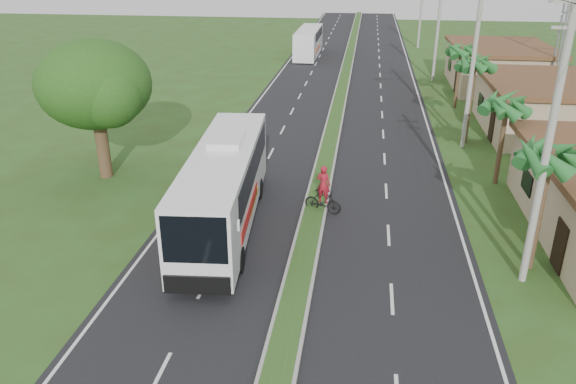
# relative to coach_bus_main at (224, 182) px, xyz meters

# --- Properties ---
(ground) EXTENTS (180.00, 180.00, 0.00)m
(ground) POSITION_rel_coach_bus_main_xyz_m (3.87, -4.90, -2.18)
(ground) COLOR #304519
(ground) RESTS_ON ground
(road_asphalt) EXTENTS (14.00, 160.00, 0.02)m
(road_asphalt) POSITION_rel_coach_bus_main_xyz_m (3.87, 15.10, -2.17)
(road_asphalt) COLOR black
(road_asphalt) RESTS_ON ground
(median_strip) EXTENTS (1.20, 160.00, 0.18)m
(median_strip) POSITION_rel_coach_bus_main_xyz_m (3.87, 15.10, -2.07)
(median_strip) COLOR gray
(median_strip) RESTS_ON ground
(lane_edge_left) EXTENTS (0.12, 160.00, 0.01)m
(lane_edge_left) POSITION_rel_coach_bus_main_xyz_m (-2.83, 15.10, -2.18)
(lane_edge_left) COLOR silver
(lane_edge_left) RESTS_ON ground
(lane_edge_right) EXTENTS (0.12, 160.00, 0.01)m
(lane_edge_right) POSITION_rel_coach_bus_main_xyz_m (10.57, 15.10, -2.18)
(lane_edge_right) COLOR silver
(lane_edge_right) RESTS_ON ground
(shop_mid) EXTENTS (7.60, 10.60, 3.67)m
(shop_mid) POSITION_rel_coach_bus_main_xyz_m (17.87, 17.10, -0.32)
(shop_mid) COLOR tan
(shop_mid) RESTS_ON ground
(shop_far) EXTENTS (8.60, 11.60, 3.82)m
(shop_far) POSITION_rel_coach_bus_main_xyz_m (17.87, 31.10, -0.25)
(shop_far) COLOR tan
(shop_far) RESTS_ON ground
(palm_verge_a) EXTENTS (2.40, 2.40, 5.45)m
(palm_verge_a) POSITION_rel_coach_bus_main_xyz_m (12.87, -1.90, 2.56)
(palm_verge_a) COLOR #473321
(palm_verge_a) RESTS_ON ground
(palm_verge_b) EXTENTS (2.40, 2.40, 5.05)m
(palm_verge_b) POSITION_rel_coach_bus_main_xyz_m (13.27, 7.10, 2.18)
(palm_verge_b) COLOR #473321
(palm_verge_b) RESTS_ON ground
(palm_verge_c) EXTENTS (2.40, 2.40, 5.85)m
(palm_verge_c) POSITION_rel_coach_bus_main_xyz_m (12.67, 14.10, 2.95)
(palm_verge_c) COLOR #473321
(palm_verge_c) RESTS_ON ground
(palm_verge_d) EXTENTS (2.40, 2.40, 5.25)m
(palm_verge_d) POSITION_rel_coach_bus_main_xyz_m (13.17, 23.10, 2.37)
(palm_verge_d) COLOR #473321
(palm_verge_d) RESTS_ON ground
(shade_tree) EXTENTS (6.30, 6.00, 7.54)m
(shade_tree) POSITION_rel_coach_bus_main_xyz_m (-8.24, 5.12, 2.85)
(shade_tree) COLOR #473321
(shade_tree) RESTS_ON ground
(utility_pole_a) EXTENTS (1.60, 0.28, 11.00)m
(utility_pole_a) POSITION_rel_coach_bus_main_xyz_m (12.37, -2.90, 3.50)
(utility_pole_a) COLOR gray
(utility_pole_a) RESTS_ON ground
(utility_pole_b) EXTENTS (3.20, 0.28, 12.00)m
(utility_pole_b) POSITION_rel_coach_bus_main_xyz_m (12.34, 13.10, 4.08)
(utility_pole_b) COLOR gray
(utility_pole_b) RESTS_ON ground
(utility_pole_c) EXTENTS (1.60, 0.28, 11.00)m
(utility_pole_c) POSITION_rel_coach_bus_main_xyz_m (12.37, 33.10, 3.50)
(utility_pole_c) COLOR gray
(utility_pole_c) RESTS_ON ground
(utility_pole_d) EXTENTS (1.60, 0.28, 10.50)m
(utility_pole_d) POSITION_rel_coach_bus_main_xyz_m (12.37, 53.10, 3.24)
(utility_pole_d) COLOR gray
(utility_pole_d) RESTS_ON ground
(coach_bus_main) EXTENTS (3.52, 12.40, 3.96)m
(coach_bus_main) POSITION_rel_coach_bus_main_xyz_m (0.00, 0.00, 0.00)
(coach_bus_main) COLOR white
(coach_bus_main) RESTS_ON ground
(coach_bus_far) EXTENTS (2.44, 10.85, 3.16)m
(coach_bus_far) POSITION_rel_coach_bus_main_xyz_m (-0.98, 45.06, -0.38)
(coach_bus_far) COLOR white
(coach_bus_far) RESTS_ON ground
(motorcyclist) EXTENTS (1.93, 1.05, 2.40)m
(motorcyclist) POSITION_rel_coach_bus_main_xyz_m (4.27, 2.07, -1.31)
(motorcyclist) COLOR black
(motorcyclist) RESTS_ON ground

